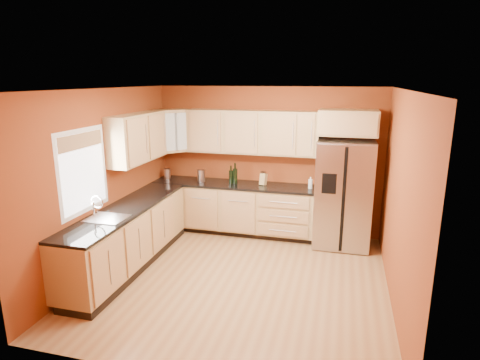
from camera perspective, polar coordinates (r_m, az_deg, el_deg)
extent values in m
plane|color=#99663B|center=(5.79, -0.14, -13.91)|extent=(4.00, 4.00, 0.00)
plane|color=white|center=(5.10, -0.16, 12.78)|extent=(4.00, 4.00, 0.00)
cube|color=brown|center=(7.20, 3.91, 2.76)|extent=(4.00, 0.04, 2.60)
cube|color=brown|center=(3.51, -8.60, -9.99)|extent=(4.00, 0.04, 2.60)
cube|color=brown|center=(6.10, -18.62, -0.07)|extent=(0.04, 4.00, 2.60)
cube|color=brown|center=(5.18, 21.78, -2.83)|extent=(0.04, 4.00, 2.60)
cube|color=#9D7E4C|center=(7.26, -0.93, -4.14)|extent=(2.90, 0.60, 0.88)
cube|color=#9D7E4C|center=(6.21, -15.64, -7.95)|extent=(0.60, 2.80, 0.88)
cube|color=black|center=(7.12, -0.97, -0.65)|extent=(2.90, 0.62, 0.04)
cube|color=black|center=(6.05, -15.85, -3.92)|extent=(0.62, 2.80, 0.04)
cube|color=#9D7E4C|center=(7.00, 1.70, 6.82)|extent=(2.30, 0.33, 0.75)
cube|color=#9D7E4C|center=(6.53, -14.32, 5.84)|extent=(0.33, 1.35, 0.75)
cube|color=#9D7E4C|center=(7.30, -9.61, 6.93)|extent=(0.67, 0.67, 0.75)
cube|color=#9D7E4C|center=(6.67, 15.10, 7.91)|extent=(0.92, 0.60, 0.40)
cube|color=silver|center=(6.81, 14.48, -1.89)|extent=(0.90, 0.75, 1.78)
cube|color=white|center=(5.64, -21.39, 1.16)|extent=(0.03, 0.90, 1.00)
cylinder|color=silver|center=(7.25, -5.53, 0.61)|extent=(0.15, 0.15, 0.22)
cylinder|color=silver|center=(7.52, -10.31, 0.84)|extent=(0.16, 0.16, 0.19)
cube|color=tan|center=(7.01, 3.33, 0.12)|extent=(0.13, 0.12, 0.20)
cylinder|color=white|center=(6.87, 9.97, -0.38)|extent=(0.09, 0.09, 0.20)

